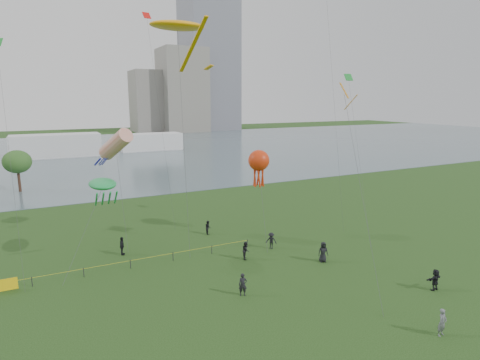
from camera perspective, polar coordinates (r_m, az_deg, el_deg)
name	(u,v)px	position (r m, az deg, el deg)	size (l,w,h in m)	color
ground_plane	(302,313)	(30.76, 8.82, -18.22)	(400.00, 400.00, 0.00)	#183511
lake	(102,152)	(123.55, -19.09, 3.79)	(400.00, 120.00, 0.08)	#4E636C
tower	(208,3)	(209.79, -4.58, 23.77)	(24.00, 24.00, 120.00)	slate
building_mid	(182,91)	(193.76, -8.19, 12.48)	(20.00, 20.00, 38.00)	gray
building_low	(150,101)	(195.53, -12.68, 10.85)	(16.00, 18.00, 28.00)	gray
pavilion_left	(56,146)	(117.28, -24.67, 4.47)	(22.00, 8.00, 6.00)	silver
pavilion_right	(151,142)	(123.90, -12.59, 5.32)	(18.00, 7.00, 5.00)	silver
fence	(57,276)	(37.96, -24.60, -12.27)	(24.07, 0.07, 1.05)	black
kite_flyer	(442,322)	(30.56, 26.82, -17.62)	(0.68, 0.45, 1.86)	slate
spectator_a	(246,250)	(39.13, 0.82, -9.98)	(0.83, 0.65, 1.72)	black
spectator_b	(271,241)	(41.77, 4.46, -8.59)	(1.12, 0.64, 1.73)	black
spectator_c	(122,246)	(41.72, -16.44, -8.99)	(1.08, 0.45, 1.84)	black
spectator_d	(323,252)	(39.24, 11.74, -9.98)	(0.96, 0.62, 1.96)	black
spectator_e	(435,280)	(36.76, 26.00, -12.63)	(1.64, 0.52, 1.77)	black
spectator_f	(243,285)	(32.38, 0.41, -14.67)	(0.66, 0.43, 1.81)	black
spectator_g	(208,227)	(46.14, -4.57, -6.73)	(0.77, 0.60, 1.58)	black
kite_stingray	(178,26)	(42.69, -8.85, 20.80)	(5.60, 10.23, 22.68)	#3F3F42
kite_windsock	(116,144)	(45.28, -17.27, 4.86)	(4.19, 7.97, 12.23)	#3F3F42
kite_creature	(103,184)	(38.52, -18.96, -0.57)	(5.36, 5.63, 8.00)	#3F3F42
kite_octopus	(259,161)	(43.94, 2.69, 2.71)	(2.95, 6.28, 9.72)	#3F3F42
kite_delta	(346,99)	(36.82, 14.86, 11.12)	(4.54, 10.43, 16.56)	#3F3F42
small_kites	(177,32)	(42.47, -8.89, 20.10)	(37.88, 14.88, 11.30)	#198C2D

